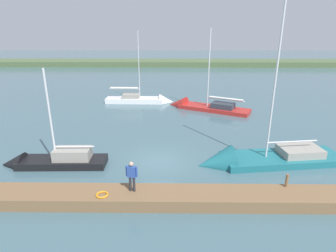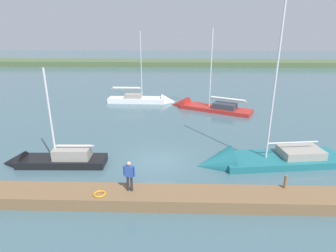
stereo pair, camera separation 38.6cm
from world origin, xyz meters
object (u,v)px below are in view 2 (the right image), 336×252
Objects in this scene: sailboat_inner_slip at (146,101)px; person_on_dock at (129,174)px; sailboat_near_dock at (255,163)px; mooring_post_near at (285,182)px; life_ring_buoy at (100,194)px; sailboat_far_right at (202,108)px; sailboat_far_left at (50,161)px.

person_on_dock is at bearing -84.66° from sailboat_inner_slip.
mooring_post_near is at bearing 89.03° from sailboat_near_dock.
sailboat_near_dock is (0.47, -4.21, -0.97)m from mooring_post_near.
mooring_post_near is at bearing -63.17° from sailboat_inner_slip.
life_ring_buoy is 0.07× the size of sailboat_far_right.
mooring_post_near is 23.16m from sailboat_inner_slip.
mooring_post_near is at bearing -74.72° from person_on_dock.
person_on_dock is at bearing 100.17° from sailboat_far_right.
person_on_dock is at bearing 23.35° from sailboat_near_dock.
sailboat_far_right reaches higher than person_on_dock.
mooring_post_near is 15.18m from sailboat_far_left.
sailboat_inner_slip is at bearing 4.25° from sailboat_far_right.
mooring_post_near is 0.08× the size of sailboat_inner_slip.
life_ring_buoy is 0.38× the size of person_on_dock.
life_ring_buoy is 10.88m from sailboat_near_dock.
sailboat_far_left is 7.66m from person_on_dock.
sailboat_far_left is 4.28× the size of person_on_dock.
sailboat_near_dock is at bearing -47.64° from person_on_dock.
sailboat_inner_slip is 0.94× the size of sailboat_far_right.
sailboat_inner_slip is at bearing -107.04° from sailboat_far_left.
life_ring_buoy is 1.87m from person_on_dock.
sailboat_near_dock is 7.24× the size of person_on_dock.
sailboat_far_left is at bearing -44.61° from life_ring_buoy.
life_ring_buoy is 21.94m from sailboat_inner_slip.
life_ring_buoy is at bearing -88.75° from sailboat_inner_slip.
life_ring_buoy is 6.64m from sailboat_far_left.
sailboat_inner_slip is 21.57m from person_on_dock.
person_on_dock is (5.44, 18.67, 1.57)m from sailboat_far_right.
sailboat_inner_slip is (9.88, -20.93, -0.87)m from mooring_post_near.
mooring_post_near reaches higher than life_ring_buoy.
sailboat_far_right is 1.36× the size of sailboat_far_left.
life_ring_buoy is at bearing 5.71° from mooring_post_near.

